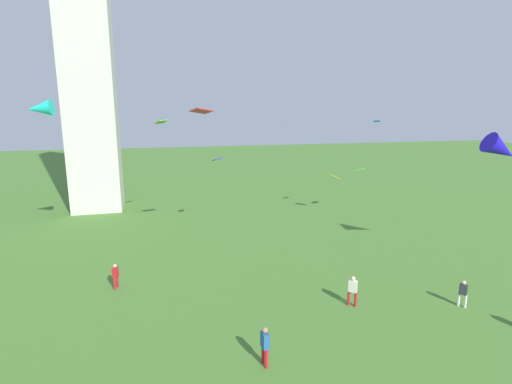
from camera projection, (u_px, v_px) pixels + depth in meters
person_1 at (353, 289)px, 21.58m from camera, size 0.52×0.50×1.77m
person_2 at (116, 275)px, 23.75m from camera, size 0.40×0.48×1.60m
person_3 at (463, 292)px, 21.50m from camera, size 0.43×0.46×1.56m
person_4 at (265, 344)px, 16.45m from camera, size 0.30×0.55×1.79m
kite_flying_0 at (161, 122)px, 33.44m from camera, size 1.18×1.15×0.40m
kite_flying_1 at (501, 149)px, 24.73m from camera, size 2.69×1.93×2.20m
kite_flying_2 at (360, 169)px, 40.03m from camera, size 1.39×1.42×0.28m
kite_flying_3 at (201, 111)px, 28.04m from camera, size 1.78×1.60×0.47m
kite_flying_4 at (40, 108)px, 28.54m from camera, size 1.96×1.44×1.38m
kite_flying_5 at (336, 177)px, 40.24m from camera, size 1.09×1.16×0.60m
kite_flying_6 at (217, 159)px, 33.47m from camera, size 0.84×1.16×0.43m
kite_flying_7 at (377, 121)px, 35.61m from camera, size 0.94×1.00×0.21m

